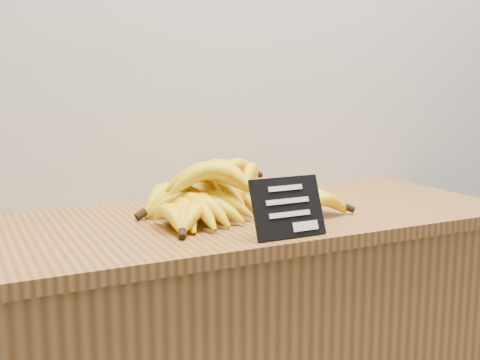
% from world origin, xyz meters
% --- Properties ---
extents(counter_top, '(1.35, 0.54, 0.03)m').
position_xyz_m(counter_top, '(-0.03, 2.75, 0.92)').
color(counter_top, olive).
rests_on(counter_top, counter).
extents(chalkboard_sign, '(0.16, 0.05, 0.12)m').
position_xyz_m(chalkboard_sign, '(-0.00, 2.53, 0.99)').
color(chalkboard_sign, black).
rests_on(chalkboard_sign, counter_top).
extents(banana_pile, '(0.51, 0.36, 0.13)m').
position_xyz_m(banana_pile, '(-0.06, 2.75, 0.98)').
color(banana_pile, yellow).
rests_on(banana_pile, counter_top).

